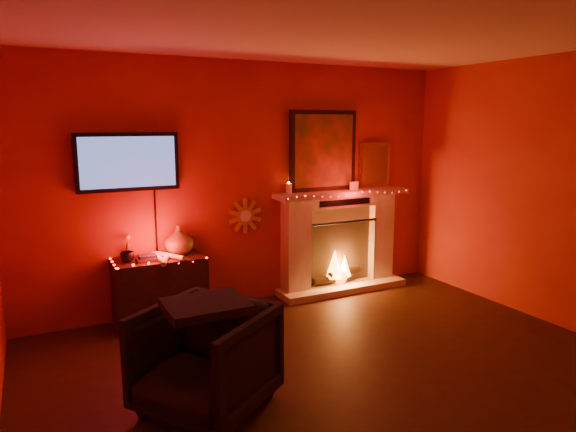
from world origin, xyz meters
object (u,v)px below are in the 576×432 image
fireplace (339,231)px  console_table (161,285)px  armchair (205,359)px  sunburst_clock (245,216)px  tv (128,162)px

fireplace → console_table: 2.24m
armchair → console_table: bearing=141.6°
console_table → armchair: console_table is taller
console_table → sunburst_clock: bearing=11.9°
fireplace → console_table: bearing=-176.8°
fireplace → sunburst_clock: bearing=175.6°
sunburst_clock → armchair: (-1.12, -1.99, -0.62)m
sunburst_clock → console_table: size_ratio=0.40×
sunburst_clock → console_table: (-1.02, -0.22, -0.60)m
sunburst_clock → fireplace: bearing=-4.4°
tv → sunburst_clock: tv is taller
fireplace → armchair: 3.02m
tv → sunburst_clock: bearing=1.2°
tv → console_table: 1.29m
sunburst_clock → console_table: bearing=-168.1°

